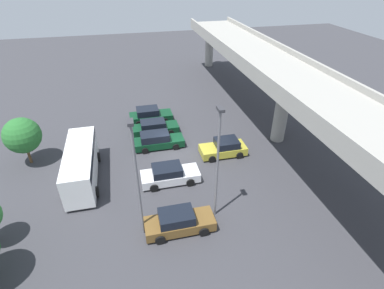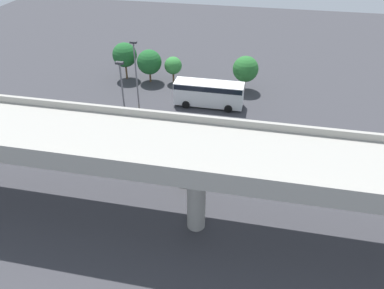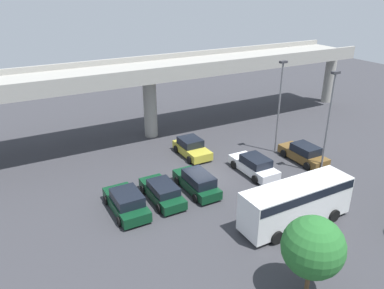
{
  "view_description": "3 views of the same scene",
  "coord_description": "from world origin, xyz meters",
  "px_view_note": "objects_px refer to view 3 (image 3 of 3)",
  "views": [
    {
      "loc": [
        24.04,
        -3.79,
        16.24
      ],
      "look_at": [
        1.24,
        1.63,
        1.47
      ],
      "focal_mm": 28.0,
      "sensor_mm": 36.0,
      "label": 1
    },
    {
      "loc": [
        -3.78,
        30.83,
        21.06
      ],
      "look_at": [
        2.26,
        1.68,
        0.9
      ],
      "focal_mm": 35.0,
      "sensor_mm": 36.0,
      "label": 2
    },
    {
      "loc": [
        -13.9,
        -23.33,
        14.97
      ],
      "look_at": [
        -0.04,
        2.0,
        2.42
      ],
      "focal_mm": 35.0,
      "sensor_mm": 36.0,
      "label": 3
    }
  ],
  "objects_px": {
    "parked_car_4": "(254,165)",
    "tree_front_left": "(313,247)",
    "parked_car_2": "(197,182)",
    "lamp_post_mid_lot": "(280,101)",
    "parked_car_0": "(126,202)",
    "parked_car_1": "(162,192)",
    "shuttle_bus": "(297,201)",
    "parked_car_3": "(192,148)",
    "lamp_post_near_aisle": "(329,117)",
    "parked_car_5": "(304,154)"
  },
  "relations": [
    {
      "from": "parked_car_4",
      "to": "tree_front_left",
      "type": "relative_size",
      "value": 1.08
    },
    {
      "from": "parked_car_2",
      "to": "lamp_post_mid_lot",
      "type": "height_order",
      "value": "lamp_post_mid_lot"
    },
    {
      "from": "parked_car_0",
      "to": "parked_car_1",
      "type": "bearing_deg",
      "value": -85.98
    },
    {
      "from": "shuttle_bus",
      "to": "tree_front_left",
      "type": "height_order",
      "value": "tree_front_left"
    },
    {
      "from": "parked_car_3",
      "to": "lamp_post_mid_lot",
      "type": "xyz_separation_m",
      "value": [
        7.41,
        -3.16,
        4.3
      ]
    },
    {
      "from": "lamp_post_mid_lot",
      "to": "tree_front_left",
      "type": "xyz_separation_m",
      "value": [
        -10.26,
        -14.65,
        -2.14
      ]
    },
    {
      "from": "lamp_post_near_aisle",
      "to": "tree_front_left",
      "type": "relative_size",
      "value": 1.94
    },
    {
      "from": "parked_car_3",
      "to": "lamp_post_mid_lot",
      "type": "bearing_deg",
      "value": 66.89
    },
    {
      "from": "parked_car_5",
      "to": "tree_front_left",
      "type": "distance_m",
      "value": 16.32
    },
    {
      "from": "parked_car_1",
      "to": "lamp_post_mid_lot",
      "type": "height_order",
      "value": "lamp_post_mid_lot"
    },
    {
      "from": "parked_car_2",
      "to": "shuttle_bus",
      "type": "xyz_separation_m",
      "value": [
        3.66,
        -6.86,
        0.98
      ]
    },
    {
      "from": "parked_car_2",
      "to": "parked_car_4",
      "type": "height_order",
      "value": "parked_car_2"
    },
    {
      "from": "parked_car_0",
      "to": "parked_car_1",
      "type": "height_order",
      "value": "parked_car_0"
    },
    {
      "from": "parked_car_3",
      "to": "tree_front_left",
      "type": "distance_m",
      "value": 18.16
    },
    {
      "from": "parked_car_0",
      "to": "lamp_post_near_aisle",
      "type": "relative_size",
      "value": 0.55
    },
    {
      "from": "parked_car_0",
      "to": "parked_car_5",
      "type": "relative_size",
      "value": 1.0
    },
    {
      "from": "parked_car_0",
      "to": "parked_car_4",
      "type": "distance_m",
      "value": 11.44
    },
    {
      "from": "parked_car_5",
      "to": "lamp_post_mid_lot",
      "type": "height_order",
      "value": "lamp_post_mid_lot"
    },
    {
      "from": "parked_car_4",
      "to": "lamp_post_near_aisle",
      "type": "relative_size",
      "value": 0.56
    },
    {
      "from": "parked_car_4",
      "to": "parked_car_2",
      "type": "bearing_deg",
      "value": 92.17
    },
    {
      "from": "parked_car_1",
      "to": "parked_car_2",
      "type": "distance_m",
      "value": 2.92
    },
    {
      "from": "parked_car_3",
      "to": "lamp_post_near_aisle",
      "type": "distance_m",
      "value": 12.38
    },
    {
      "from": "parked_car_2",
      "to": "lamp_post_mid_lot",
      "type": "xyz_separation_m",
      "value": [
        10.18,
        2.82,
        4.28
      ]
    },
    {
      "from": "parked_car_3",
      "to": "lamp_post_near_aisle",
      "type": "relative_size",
      "value": 0.5
    },
    {
      "from": "parked_car_2",
      "to": "parked_car_4",
      "type": "relative_size",
      "value": 1.0
    },
    {
      "from": "lamp_post_mid_lot",
      "to": "parked_car_5",
      "type": "bearing_deg",
      "value": -73.69
    },
    {
      "from": "parked_car_1",
      "to": "parked_car_5",
      "type": "distance_m",
      "value": 13.94
    },
    {
      "from": "parked_car_4",
      "to": "lamp_post_mid_lot",
      "type": "distance_m",
      "value": 6.76
    },
    {
      "from": "parked_car_1",
      "to": "lamp_post_near_aisle",
      "type": "xyz_separation_m",
      "value": [
        13.64,
        -2.58,
        4.39
      ]
    },
    {
      "from": "parked_car_0",
      "to": "shuttle_bus",
      "type": "relative_size",
      "value": 0.6
    },
    {
      "from": "parked_car_1",
      "to": "shuttle_bus",
      "type": "relative_size",
      "value": 0.6
    },
    {
      "from": "parked_car_1",
      "to": "tree_front_left",
      "type": "bearing_deg",
      "value": -166.61
    },
    {
      "from": "parked_car_0",
      "to": "lamp_post_near_aisle",
      "type": "distance_m",
      "value": 17.22
    },
    {
      "from": "parked_car_5",
      "to": "lamp_post_near_aisle",
      "type": "height_order",
      "value": "lamp_post_near_aisle"
    },
    {
      "from": "parked_car_4",
      "to": "shuttle_bus",
      "type": "xyz_separation_m",
      "value": [
        -1.99,
        -7.07,
        1.0
      ]
    },
    {
      "from": "parked_car_5",
      "to": "lamp_post_mid_lot",
      "type": "distance_m",
      "value": 5.23
    },
    {
      "from": "parked_car_3",
      "to": "tree_front_left",
      "type": "bearing_deg",
      "value": -9.1
    },
    {
      "from": "parked_car_4",
      "to": "lamp_post_near_aisle",
      "type": "bearing_deg",
      "value": -117.98
    },
    {
      "from": "parked_car_1",
      "to": "parked_car_5",
      "type": "xyz_separation_m",
      "value": [
        13.94,
        -0.15,
        0.08
      ]
    },
    {
      "from": "parked_car_2",
      "to": "parked_car_5",
      "type": "bearing_deg",
      "value": -90.28
    },
    {
      "from": "parked_car_0",
      "to": "tree_front_left",
      "type": "bearing_deg",
      "value": -154.05
    },
    {
      "from": "parked_car_3",
      "to": "shuttle_bus",
      "type": "relative_size",
      "value": 0.54
    },
    {
      "from": "parked_car_4",
      "to": "parked_car_5",
      "type": "height_order",
      "value": "parked_car_5"
    },
    {
      "from": "parked_car_2",
      "to": "parked_car_0",
      "type": "bearing_deg",
      "value": 91.02
    },
    {
      "from": "lamp_post_near_aisle",
      "to": "tree_front_left",
      "type": "height_order",
      "value": "lamp_post_near_aisle"
    },
    {
      "from": "parked_car_1",
      "to": "parked_car_3",
      "type": "bearing_deg",
      "value": -44.07
    },
    {
      "from": "parked_car_3",
      "to": "parked_car_5",
      "type": "relative_size",
      "value": 0.9
    },
    {
      "from": "parked_car_4",
      "to": "tree_front_left",
      "type": "height_order",
      "value": "tree_front_left"
    },
    {
      "from": "parked_car_1",
      "to": "parked_car_5",
      "type": "height_order",
      "value": "parked_car_5"
    },
    {
      "from": "parked_car_5",
      "to": "parked_car_4",
      "type": "bearing_deg",
      "value": 87.13
    }
  ]
}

